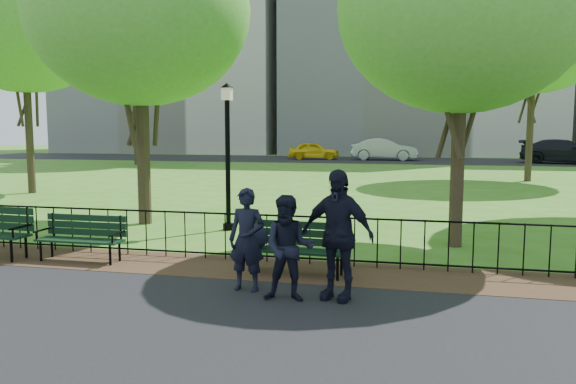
% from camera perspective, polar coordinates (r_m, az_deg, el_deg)
% --- Properties ---
extents(ground, '(120.00, 120.00, 0.00)m').
position_cam_1_polar(ground, '(8.37, -1.72, -10.58)').
color(ground, '#3F6B1C').
extents(dirt_strip, '(60.00, 1.60, 0.01)m').
position_cam_1_polar(dirt_strip, '(9.77, 0.52, -7.97)').
color(dirt_strip, '#3A2517').
rests_on(dirt_strip, ground).
extents(far_street, '(70.00, 9.00, 0.01)m').
position_cam_1_polar(far_street, '(42.85, 10.15, 3.20)').
color(far_street, black).
rests_on(far_street, ground).
extents(iron_fence, '(24.06, 0.06, 1.00)m').
position_cam_1_polar(iron_fence, '(10.13, 1.13, -4.62)').
color(iron_fence, black).
rests_on(iron_fence, ground).
extents(apartment_west, '(22.00, 15.00, 26.00)m').
position_cam_1_polar(apartment_west, '(61.60, -10.74, 16.33)').
color(apartment_west, beige).
rests_on(apartment_west, ground).
extents(park_bench_main, '(1.72, 0.62, 0.96)m').
position_cam_1_polar(park_bench_main, '(9.44, -0.70, -4.89)').
color(park_bench_main, black).
rests_on(park_bench_main, ground).
extents(park_bench_left_a, '(1.63, 0.51, 0.92)m').
position_cam_1_polar(park_bench_left_a, '(11.06, -20.15, -3.92)').
color(park_bench_left_a, black).
rests_on(park_bench_left_a, ground).
extents(lamppost, '(0.32, 0.32, 3.51)m').
position_cam_1_polar(lamppost, '(13.47, -6.15, 4.18)').
color(lamppost, black).
rests_on(lamppost, ground).
extents(tree_near_w, '(5.50, 5.50, 7.66)m').
position_cam_1_polar(tree_near_w, '(15.02, -14.88, 17.31)').
color(tree_near_w, '#2D2116').
rests_on(tree_near_w, ground).
extents(tree_near_e, '(5.04, 5.04, 7.02)m').
position_cam_1_polar(tree_near_e, '(12.24, 17.35, 17.62)').
color(tree_near_e, '#2D2116').
rests_on(tree_near_e, ground).
extents(tree_mid_w, '(6.87, 6.87, 9.57)m').
position_cam_1_polar(tree_mid_w, '(23.56, -25.33, 16.19)').
color(tree_mid_w, '#2D2116').
rests_on(tree_mid_w, ground).
extents(tree_far_e, '(7.30, 7.30, 10.17)m').
position_cam_1_polar(tree_far_e, '(28.38, 23.81, 15.37)').
color(tree_far_e, '#2D2116').
rests_on(tree_far_e, ground).
extents(tree_far_w, '(7.25, 7.25, 10.11)m').
position_cam_1_polar(tree_far_w, '(38.83, -15.43, 13.09)').
color(tree_far_w, '#2D2116').
rests_on(tree_far_w, ground).
extents(person_left, '(0.59, 0.41, 1.56)m').
position_cam_1_polar(person_left, '(8.48, -4.20, -4.84)').
color(person_left, black).
rests_on(person_left, asphalt_path).
extents(person_mid, '(0.77, 0.45, 1.52)m').
position_cam_1_polar(person_mid, '(7.95, 0.08, -5.75)').
color(person_mid, black).
rests_on(person_mid, asphalt_path).
extents(person_right, '(1.18, 0.74, 1.87)m').
position_cam_1_polar(person_right, '(8.04, 5.01, -4.33)').
color(person_right, black).
rests_on(person_right, asphalt_path).
extents(taxi, '(4.03, 1.90, 1.33)m').
position_cam_1_polar(taxi, '(43.40, 2.65, 4.22)').
color(taxi, yellow).
rests_on(taxi, far_street).
extents(sedan_silver, '(5.00, 1.90, 1.63)m').
position_cam_1_polar(sedan_silver, '(42.87, 9.82, 4.30)').
color(sedan_silver, '#96979C').
rests_on(sedan_silver, far_street).
extents(sedan_dark, '(6.08, 3.83, 1.64)m').
position_cam_1_polar(sedan_dark, '(42.52, 26.27, 3.71)').
color(sedan_dark, black).
rests_on(sedan_dark, far_street).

